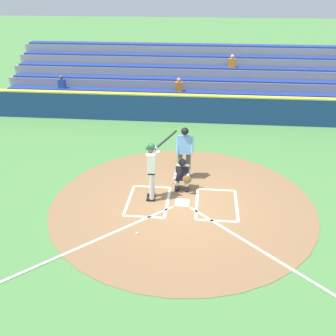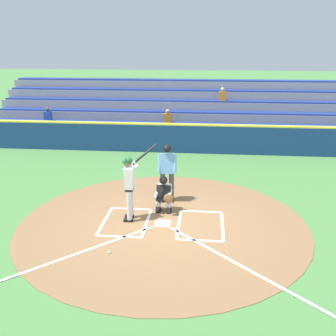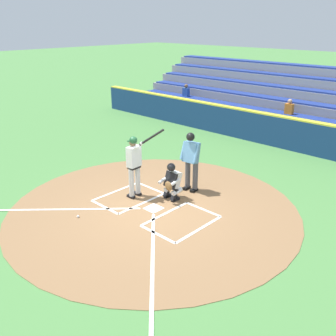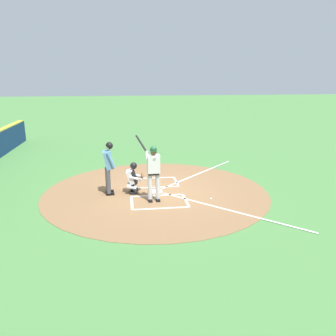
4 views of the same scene
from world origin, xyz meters
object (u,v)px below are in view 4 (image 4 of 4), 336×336
plate_umpire (109,165)px  catcher (133,177)px  baseball (211,199)px  batter (153,169)px

plate_umpire → catcher: bearing=90.0°
plate_umpire → baseball: size_ratio=25.20×
batter → plate_umpire: 1.72m
batter → baseball: (0.16, 1.92, -1.06)m
batter → catcher: size_ratio=1.88×
catcher → plate_umpire: size_ratio=0.61×
batter → baseball: batter is taller
catcher → plate_umpire: 0.97m
batter → baseball: 2.20m
batter → baseball: bearing=85.3°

